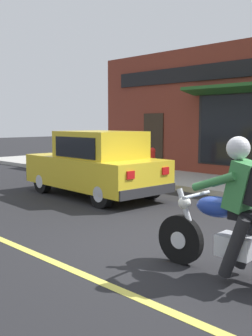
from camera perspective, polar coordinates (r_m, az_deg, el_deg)
The scene contains 6 objects.
ground_plane at distance 5.97m, azimuth 7.91°, elevation -10.68°, with size 80.00×80.00×0.00m, color black.
sidewalk_curb at distance 11.54m, azimuth 10.55°, elevation -1.99°, with size 2.60×22.00×0.14m, color #ADAAA3.
storefront_building at distance 12.64m, azimuth 15.24°, elevation 7.90°, with size 1.25×10.76×4.20m.
motorcycle_with_rider at distance 4.60m, azimuth 15.46°, elevation -7.34°, with size 0.56×2.02×1.62m.
car_hatchback at distance 9.44m, azimuth -4.44°, elevation 0.47°, with size 1.85×3.87×1.57m.
fire_hydrant at distance 11.97m, azimuth 3.83°, elevation 0.84°, with size 0.36×0.24×0.88m.
Camera 1 is at (-4.57, -3.41, 1.76)m, focal length 42.00 mm.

